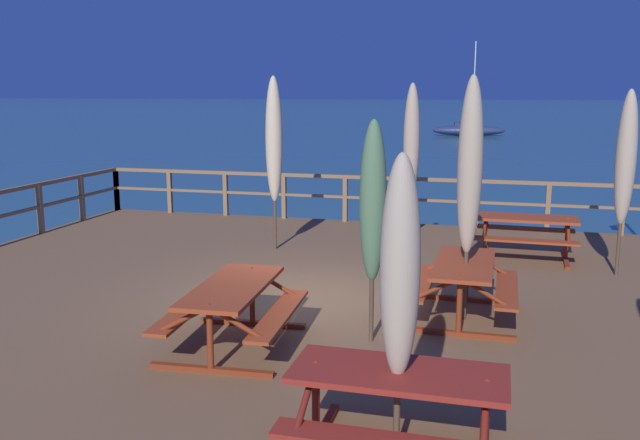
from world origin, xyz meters
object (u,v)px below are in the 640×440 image
object	(u,v)px
patio_umbrella_short_front	(626,159)
sailboat_distant	(468,130)
picnic_table_mid_left	(526,228)
patio_umbrella_short_mid	(411,142)
patio_umbrella_tall_back_left	(373,203)
patio_umbrella_tall_mid_right	(470,167)
patio_umbrella_tall_mid_left	(274,141)
picnic_table_front_left	(233,302)
patio_umbrella_tall_back_right	(400,270)
picnic_table_mid_right	(398,395)
picnic_table_back_left	(464,277)

from	to	relation	value
patio_umbrella_short_front	sailboat_distant	bearing A→B (deg)	95.69
picnic_table_mid_left	patio_umbrella_short_mid	xyz separation A→B (m)	(-2.22, 0.85, 1.45)
patio_umbrella_tall_back_left	patio_umbrella_tall_mid_right	bearing A→B (deg)	46.77
patio_umbrella_tall_mid_left	patio_umbrella_short_mid	xyz separation A→B (m)	(2.40, 1.33, -0.07)
patio_umbrella_tall_mid_right	picnic_table_front_left	bearing A→B (deg)	-146.09
patio_umbrella_tall_back_right	patio_umbrella_tall_mid_right	xyz separation A→B (m)	(0.35, 3.72, 0.42)
picnic_table_mid_right	patio_umbrella_short_mid	size ratio (longest dim) A/B	0.56
picnic_table_mid_left	picnic_table_back_left	size ratio (longest dim) A/B	0.99
picnic_table_mid_right	patio_umbrella_short_front	xyz separation A→B (m)	(2.65, 6.58, 1.37)
picnic_table_front_left	patio_umbrella_tall_back_left	size ratio (longest dim) A/B	0.74
picnic_table_back_left	patio_umbrella_tall_mid_left	world-z (taller)	patio_umbrella_tall_mid_left
picnic_table_mid_left	picnic_table_mid_right	world-z (taller)	same
picnic_table_front_left	patio_umbrella_short_front	distance (m)	6.87
picnic_table_mid_right	sailboat_distant	distance (m)	53.40
patio_umbrella_tall_back_right	patio_umbrella_tall_mid_right	distance (m)	3.76
picnic_table_mid_left	patio_umbrella_tall_mid_right	distance (m)	4.09
patio_umbrella_tall_back_left	picnic_table_back_left	bearing A→B (deg)	48.73
picnic_table_back_left	patio_umbrella_tall_back_right	xyz separation A→B (m)	(-0.32, -3.77, 1.06)
picnic_table_back_left	sailboat_distant	bearing A→B (deg)	92.69
picnic_table_mid_right	patio_umbrella_short_mid	distance (m)	8.45
patio_umbrella_tall_mid_left	patio_umbrella_tall_back_right	bearing A→B (deg)	-63.93
patio_umbrella_tall_mid_left	patio_umbrella_tall_back_left	distance (m)	5.12
patio_umbrella_short_front	patio_umbrella_short_mid	xyz separation A→B (m)	(-3.65, 1.68, 0.08)
patio_umbrella_tall_mid_left	patio_umbrella_short_front	world-z (taller)	patio_umbrella_tall_mid_left
patio_umbrella_short_front	sailboat_distant	size ratio (longest dim) A/B	0.39
picnic_table_mid_left	patio_umbrella_tall_mid_right	bearing A→B (deg)	-103.30
picnic_table_mid_right	patio_umbrella_short_front	bearing A→B (deg)	68.05
picnic_table_front_left	patio_umbrella_tall_back_left	xyz separation A→B (m)	(1.54, 0.62, 1.15)
picnic_table_mid_left	picnic_table_front_left	world-z (taller)	same
picnic_table_mid_right	patio_umbrella_tall_mid_right	xyz separation A→B (m)	(0.34, 3.71, 1.48)
picnic_table_front_left	patio_umbrella_tall_mid_left	size ratio (longest dim) A/B	0.60
patio_umbrella_tall_mid_left	patio_umbrella_tall_back_left	bearing A→B (deg)	-58.16
patio_umbrella_short_mid	picnic_table_mid_right	bearing A→B (deg)	-83.11
patio_umbrella_tall_mid_left	patio_umbrella_short_mid	distance (m)	2.75
picnic_table_back_left	picnic_table_mid_left	bearing A→B (deg)	76.15
picnic_table_mid_left	picnic_table_back_left	world-z (taller)	same
patio_umbrella_tall_mid_right	patio_umbrella_short_mid	xyz separation A→B (m)	(-1.34, 4.55, -0.03)
picnic_table_back_left	sailboat_distant	world-z (taller)	sailboat_distant
picnic_table_mid_left	picnic_table_front_left	size ratio (longest dim) A/B	0.92
picnic_table_mid_left	picnic_table_back_left	distance (m)	3.77
picnic_table_mid_left	picnic_table_front_left	xyz separation A→B (m)	(-3.46, -5.45, 0.00)
picnic_table_mid_right	picnic_table_back_left	bearing A→B (deg)	85.19
patio_umbrella_short_front	picnic_table_front_left	bearing A→B (deg)	-136.71
patio_umbrella_tall_mid_right	patio_umbrella_short_mid	distance (m)	4.75
patio_umbrella_short_mid	patio_umbrella_tall_back_right	bearing A→B (deg)	-83.15
patio_umbrella_tall_mid_right	patio_umbrella_short_mid	size ratio (longest dim) A/B	1.01
patio_umbrella_tall_mid_right	sailboat_distant	bearing A→B (deg)	92.71
patio_umbrella_tall_mid_left	patio_umbrella_short_mid	size ratio (longest dim) A/B	1.04
picnic_table_front_left	patio_umbrella_short_front	world-z (taller)	patio_umbrella_short_front
patio_umbrella_tall_mid_left	patio_umbrella_tall_back_right	distance (m)	7.75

